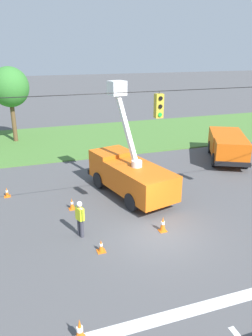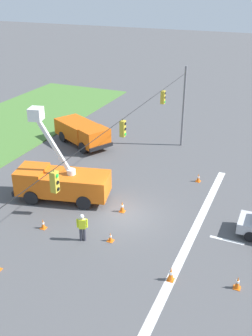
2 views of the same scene
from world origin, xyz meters
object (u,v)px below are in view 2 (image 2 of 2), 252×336
(utility_truck_bucket_lift, at_px, (61,181))
(traffic_cone_near_bucket, at_px, (238,283))
(road_worker, at_px, (82,226))
(traffic_cone_far_right, at_px, (198,178))
(traffic_cone_far_left, at_px, (43,224))
(traffic_cone_foreground_left, at_px, (122,207))
(traffic_cone_foreground_right, at_px, (110,237))
(traffic_cone_mid_right, at_px, (171,274))
(utility_truck_support_near, at_px, (82,132))

(utility_truck_bucket_lift, bearing_deg, traffic_cone_near_bucket, -108.04)
(road_worker, relative_size, traffic_cone_far_right, 2.72)
(traffic_cone_far_right, bearing_deg, traffic_cone_near_bucket, -156.23)
(utility_truck_bucket_lift, xyz_separation_m, road_worker, (-3.67, -3.68, -0.37))
(traffic_cone_far_left, bearing_deg, traffic_cone_foreground_left, -44.84)
(traffic_cone_foreground_right, relative_size, traffic_cone_far_left, 0.89)
(traffic_cone_foreground_left, xyz_separation_m, traffic_cone_foreground_right, (-3.20, -0.68, -0.10))
(traffic_cone_foreground_right, xyz_separation_m, traffic_cone_mid_right, (-1.76, -4.22, 0.13))
(traffic_cone_foreground_right, bearing_deg, traffic_cone_far_right, -16.88)
(utility_truck_support_near, bearing_deg, traffic_cone_far_left, -160.99)
(traffic_cone_foreground_right, height_order, traffic_cone_far_right, traffic_cone_far_right)
(utility_truck_support_near, height_order, traffic_cone_far_left, utility_truck_support_near)
(traffic_cone_mid_right, height_order, traffic_cone_near_bucket, traffic_cone_mid_right)
(traffic_cone_mid_right, distance_m, traffic_cone_far_right, 11.21)
(utility_truck_bucket_lift, bearing_deg, road_worker, -134.95)
(traffic_cone_near_bucket, bearing_deg, traffic_cone_foreground_left, 62.59)
(road_worker, distance_m, traffic_cone_foreground_right, 1.77)
(utility_truck_support_near, bearing_deg, traffic_cone_far_right, -104.70)
(traffic_cone_foreground_right, bearing_deg, traffic_cone_mid_right, -112.57)
(utility_truck_bucket_lift, distance_m, traffic_cone_far_right, 10.24)
(road_worker, distance_m, traffic_cone_foreground_left, 3.91)
(traffic_cone_far_left, xyz_separation_m, traffic_cone_far_right, (9.84, -7.17, 0.00))
(traffic_cone_far_left, relative_size, traffic_cone_far_right, 1.00)
(utility_truck_support_near, bearing_deg, utility_truck_bucket_lift, -158.95)
(traffic_cone_mid_right, xyz_separation_m, traffic_cone_far_left, (1.28, 8.56, -0.09))
(traffic_cone_mid_right, bearing_deg, traffic_cone_foreground_right, 67.43)
(utility_truck_support_near, xyz_separation_m, traffic_cone_far_right, (-3.05, -11.61, -0.89))
(traffic_cone_foreground_right, bearing_deg, traffic_cone_far_left, 96.23)
(utility_truck_bucket_lift, xyz_separation_m, traffic_cone_foreground_right, (-3.11, -5.19, -1.10))
(traffic_cone_foreground_left, bearing_deg, traffic_cone_far_left, 135.16)
(traffic_cone_mid_right, relative_size, traffic_cone_near_bucket, 1.15)
(road_worker, xyz_separation_m, traffic_cone_mid_right, (-1.19, -5.73, -0.59))
(utility_truck_bucket_lift, distance_m, traffic_cone_near_bucket, 13.29)
(traffic_cone_far_right, bearing_deg, traffic_cone_foreground_left, 150.27)
(traffic_cone_foreground_left, distance_m, traffic_cone_near_bucket, 9.11)
(traffic_cone_mid_right, distance_m, traffic_cone_far_left, 8.65)
(utility_truck_support_near, height_order, traffic_cone_near_bucket, utility_truck_support_near)
(traffic_cone_mid_right, bearing_deg, road_worker, 78.30)
(utility_truck_bucket_lift, height_order, road_worker, utility_truck_bucket_lift)
(traffic_cone_far_right, bearing_deg, traffic_cone_mid_right, -172.93)
(traffic_cone_far_left, bearing_deg, utility_truck_support_near, 19.01)
(traffic_cone_far_left, bearing_deg, traffic_cone_foreground_right, -83.77)
(utility_truck_support_near, bearing_deg, traffic_cone_foreground_right, -144.76)
(road_worker, distance_m, traffic_cone_far_left, 2.91)
(traffic_cone_foreground_right, distance_m, traffic_cone_far_left, 4.36)
(utility_truck_bucket_lift, relative_size, utility_truck_support_near, 1.06)
(utility_truck_support_near, height_order, traffic_cone_far_right, utility_truck_support_near)
(utility_truck_support_near, height_order, traffic_cone_foreground_right, utility_truck_support_near)
(traffic_cone_mid_right, bearing_deg, traffic_cone_far_left, 81.48)
(traffic_cone_foreground_right, xyz_separation_m, traffic_cone_near_bucket, (-1.00, -7.41, 0.08))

